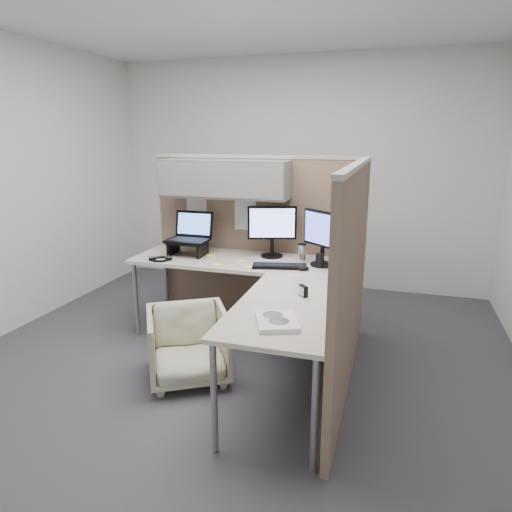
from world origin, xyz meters
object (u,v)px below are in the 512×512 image
(office_chair, at_px, (188,342))
(monitor_left, at_px, (272,227))
(desk, at_px, (254,280))
(keyboard, at_px, (280,266))

(office_chair, bearing_deg, monitor_left, 39.35)
(desk, xyz_separation_m, monitor_left, (-0.01, 0.58, 0.32))
(office_chair, relative_size, monitor_left, 1.29)
(desk, distance_m, keyboard, 0.30)
(monitor_left, relative_size, keyboard, 1.03)
(desk, relative_size, office_chair, 3.33)
(desk, bearing_deg, monitor_left, 91.36)
(desk, relative_size, monitor_left, 4.29)
(office_chair, relative_size, keyboard, 1.33)
(office_chair, bearing_deg, desk, 18.78)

